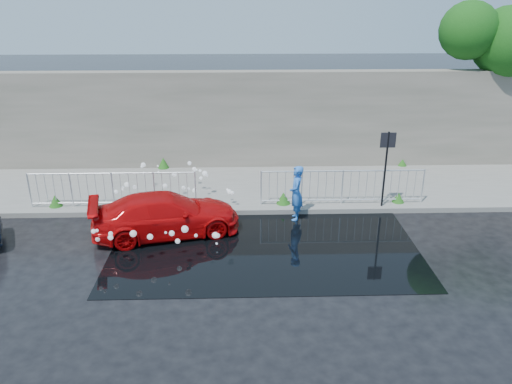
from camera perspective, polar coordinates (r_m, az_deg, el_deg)
ground at (r=12.51m, az=-1.13°, el=-8.16°), size 90.00×90.00×0.00m
pavement at (r=16.99m, az=-1.34°, el=0.54°), size 30.00×4.00×0.15m
curb at (r=15.15m, az=-1.27°, el=-2.20°), size 30.00×0.25×0.16m
retaining_wall at (r=18.55m, az=-1.45°, el=8.29°), size 30.00×0.60×3.50m
puddle at (r=13.39m, az=0.96°, el=-5.96°), size 8.00×5.00×0.01m
sign_post at (r=15.26m, az=14.68°, el=3.86°), size 0.45×0.06×2.50m
tree at (r=20.69m, az=27.16°, el=15.64°), size 5.11×2.55×6.28m
railing_left at (r=15.71m, az=-16.05°, el=0.40°), size 5.05×0.05×1.10m
railing_right at (r=15.53m, az=9.83°, el=0.70°), size 5.05×0.05×1.10m
weeds at (r=16.43m, az=-3.07°, el=0.68°), size 12.17×3.93×0.40m
water_spray at (r=14.57m, az=-10.10°, el=-0.84°), size 3.64×5.50×0.99m
red_car at (r=13.93m, az=-10.24°, el=-2.55°), size 4.28×2.53×1.16m
person at (r=14.56m, az=4.63°, el=-0.13°), size 0.45×0.64×1.65m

